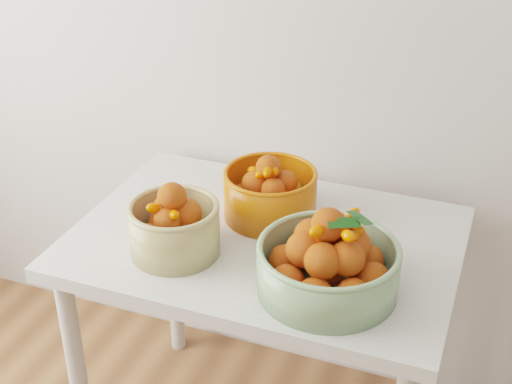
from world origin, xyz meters
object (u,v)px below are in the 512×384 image
table (265,266)px  bowl_orange (270,193)px  bowl_green (328,263)px  bowl_cream (174,226)px

table → bowl_orange: bowl_orange is taller
bowl_green → bowl_cream: bearing=177.6°
bowl_green → bowl_orange: 0.36m
bowl_cream → bowl_green: size_ratio=0.74×
table → bowl_orange: 0.20m
bowl_cream → bowl_green: (0.40, -0.02, -0.00)m
bowl_cream → bowl_orange: (0.16, 0.25, -0.00)m
table → bowl_green: size_ratio=2.72×
bowl_orange → table: bearing=-76.3°
table → bowl_orange: bearing=103.7°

